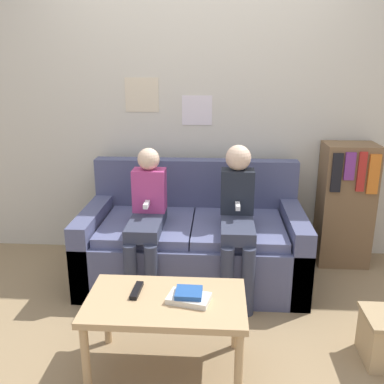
{
  "coord_description": "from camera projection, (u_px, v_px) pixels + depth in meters",
  "views": [
    {
      "loc": [
        0.19,
        -2.51,
        1.65
      ],
      "look_at": [
        0.0,
        0.43,
        0.74
      ],
      "focal_mm": 40.0,
      "sensor_mm": 36.0,
      "label": 1
    }
  ],
  "objects": [
    {
      "name": "ground_plane",
      "position": [
        188.0,
        316.0,
        2.89
      ],
      "size": [
        10.0,
        10.0,
        0.0
      ],
      "primitive_type": "plane",
      "color": "#937A56"
    },
    {
      "name": "book_stack",
      "position": [
        189.0,
        297.0,
        2.25
      ],
      "size": [
        0.24,
        0.18,
        0.06
      ],
      "color": "silver",
      "rests_on": "coffee_table"
    },
    {
      "name": "wall_back",
      "position": [
        197.0,
        105.0,
        3.57
      ],
      "size": [
        8.0,
        0.06,
        2.6
      ],
      "color": "beige",
      "rests_on": "ground_plane"
    },
    {
      "name": "person_left",
      "position": [
        147.0,
        215.0,
        3.07
      ],
      "size": [
        0.24,
        0.6,
        1.05
      ],
      "color": "#33384C",
      "rests_on": "ground_plane"
    },
    {
      "name": "tv_remote",
      "position": [
        137.0,
        290.0,
        2.34
      ],
      "size": [
        0.05,
        0.17,
        0.02
      ],
      "rotation": [
        0.0,
        0.0,
        -0.05
      ],
      "color": "black",
      "rests_on": "coffee_table"
    },
    {
      "name": "person_right",
      "position": [
        237.0,
        213.0,
        3.03
      ],
      "size": [
        0.24,
        0.6,
        1.08
      ],
      "color": "#33384C",
      "rests_on": "ground_plane"
    },
    {
      "name": "bookshelf",
      "position": [
        345.0,
        204.0,
        3.53
      ],
      "size": [
        0.41,
        0.33,
        1.02
      ],
      "color": "brown",
      "rests_on": "ground_plane"
    },
    {
      "name": "couch",
      "position": [
        193.0,
        242.0,
        3.35
      ],
      "size": [
        1.67,
        0.9,
        0.87
      ],
      "color": "#4C5175",
      "rests_on": "ground_plane"
    },
    {
      "name": "coffee_table",
      "position": [
        166.0,
        308.0,
        2.29
      ],
      "size": [
        0.85,
        0.5,
        0.44
      ],
      "color": "tan",
      "rests_on": "ground_plane"
    }
  ]
}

